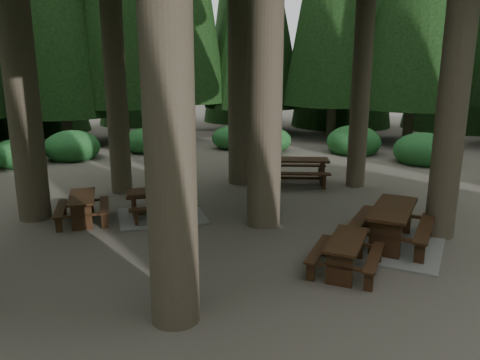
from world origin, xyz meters
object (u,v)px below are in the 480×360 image
picnic_table_e (346,250)px  picnic_table_b (82,205)px  picnic_table_c (161,208)px  picnic_table_d (299,167)px  picnic_table_a (391,232)px

picnic_table_e → picnic_table_b: bearing=86.7°
picnic_table_c → picnic_table_e: size_ratio=1.25×
picnic_table_b → picnic_table_c: (1.88, -0.60, -0.21)m
picnic_table_d → picnic_table_e: bearing=-86.4°
picnic_table_a → picnic_table_c: (-3.81, 4.37, -0.07)m
picnic_table_a → picnic_table_b: 7.55m
picnic_table_c → picnic_table_d: size_ratio=1.02×
picnic_table_a → picnic_table_b: size_ratio=1.85×
picnic_table_b → picnic_table_e: picnic_table_b is taller
picnic_table_a → picnic_table_e: bearing=162.9°
picnic_table_a → picnic_table_d: picnic_table_a is taller
picnic_table_d → picnic_table_a: bearing=-73.0°
picnic_table_a → picnic_table_e: 1.90m
picnic_table_b → picnic_table_c: bearing=-94.4°
picnic_table_c → picnic_table_d: (5.26, 1.14, 0.31)m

